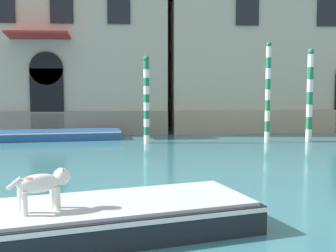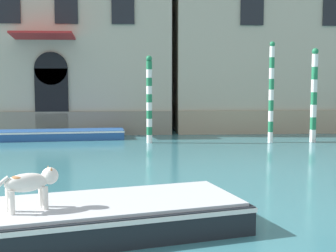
{
  "view_description": "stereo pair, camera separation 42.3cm",
  "coord_description": "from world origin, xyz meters",
  "px_view_note": "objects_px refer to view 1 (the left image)",
  "views": [
    {
      "loc": [
        4.16,
        -4.78,
        2.77
      ],
      "look_at": [
        5.59,
        11.04,
        1.2
      ],
      "focal_mm": 50.0,
      "sensor_mm": 36.0,
      "label": 1
    },
    {
      "loc": [
        4.58,
        -4.81,
        2.77
      ],
      "look_at": [
        5.59,
        11.04,
        1.2
      ],
      "focal_mm": 50.0,
      "sensor_mm": 36.0,
      "label": 2
    }
  ],
  "objects_px": {
    "boat_moored_near_palazzo": "(56,135)",
    "mooring_pole_2": "(268,92)",
    "dog_on_deck": "(43,183)",
    "mooring_pole_3": "(146,99)",
    "boat_foreground": "(72,221)",
    "mooring_pole_0": "(310,95)"
  },
  "relations": [
    {
      "from": "boat_moored_near_palazzo",
      "to": "mooring_pole_2",
      "type": "height_order",
      "value": "mooring_pole_2"
    },
    {
      "from": "dog_on_deck",
      "to": "mooring_pole_3",
      "type": "xyz_separation_m",
      "value": [
        2.28,
        12.61,
        0.88
      ]
    },
    {
      "from": "dog_on_deck",
      "to": "mooring_pole_2",
      "type": "height_order",
      "value": "mooring_pole_2"
    },
    {
      "from": "dog_on_deck",
      "to": "boat_moored_near_palazzo",
      "type": "height_order",
      "value": "dog_on_deck"
    },
    {
      "from": "mooring_pole_3",
      "to": "boat_moored_near_palazzo",
      "type": "bearing_deg",
      "value": 160.28
    },
    {
      "from": "boat_foreground",
      "to": "dog_on_deck",
      "type": "distance_m",
      "value": 0.91
    },
    {
      "from": "dog_on_deck",
      "to": "mooring_pole_0",
      "type": "relative_size",
      "value": 0.23
    },
    {
      "from": "mooring_pole_0",
      "to": "mooring_pole_3",
      "type": "distance_m",
      "value": 7.31
    },
    {
      "from": "boat_moored_near_palazzo",
      "to": "mooring_pole_3",
      "type": "bearing_deg",
      "value": -25.32
    },
    {
      "from": "dog_on_deck",
      "to": "mooring_pole_0",
      "type": "height_order",
      "value": "mooring_pole_0"
    },
    {
      "from": "dog_on_deck",
      "to": "mooring_pole_2",
      "type": "distance_m",
      "value": 14.65
    },
    {
      "from": "dog_on_deck",
      "to": "boat_foreground",
      "type": "bearing_deg",
      "value": 6.91
    },
    {
      "from": "mooring_pole_0",
      "to": "dog_on_deck",
      "type": "bearing_deg",
      "value": -127.54
    },
    {
      "from": "boat_moored_near_palazzo",
      "to": "mooring_pole_0",
      "type": "distance_m",
      "value": 11.7
    },
    {
      "from": "boat_foreground",
      "to": "mooring_pole_0",
      "type": "distance_m",
      "value": 15.35
    },
    {
      "from": "boat_foreground",
      "to": "mooring_pole_0",
      "type": "height_order",
      "value": "mooring_pole_0"
    },
    {
      "from": "boat_moored_near_palazzo",
      "to": "mooring_pole_0",
      "type": "relative_size",
      "value": 1.45
    },
    {
      "from": "dog_on_deck",
      "to": "mooring_pole_2",
      "type": "relative_size",
      "value": 0.22
    },
    {
      "from": "mooring_pole_2",
      "to": "mooring_pole_3",
      "type": "height_order",
      "value": "mooring_pole_2"
    },
    {
      "from": "mooring_pole_3",
      "to": "dog_on_deck",
      "type": "bearing_deg",
      "value": -100.25
    },
    {
      "from": "boat_moored_near_palazzo",
      "to": "mooring_pole_3",
      "type": "height_order",
      "value": "mooring_pole_3"
    },
    {
      "from": "boat_foreground",
      "to": "mooring_pole_0",
      "type": "bearing_deg",
      "value": 37.99
    }
  ]
}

